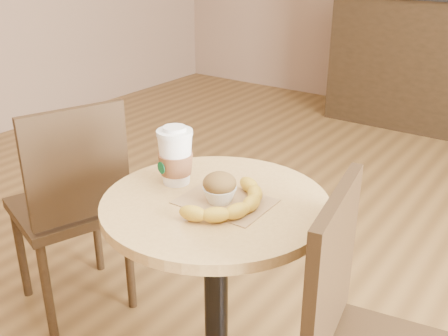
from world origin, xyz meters
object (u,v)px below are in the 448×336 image
Objects in this scene: coffee_cup at (176,158)px; banana at (233,202)px; chair_left at (72,203)px; cafe_table at (216,276)px; muffin at (220,188)px.

coffee_cup is 0.24m from banana.
chair_left is 0.67m from coffee_cup.
cafe_table is 4.39× the size of coffee_cup.
banana is at bearing -15.04° from muffin.
banana is at bearing -14.98° from cafe_table.
coffee_cup reaches higher than cafe_table.
cafe_table is 0.28m from banana.
chair_left reaches higher than muffin.
chair_left is at bearing 173.84° from cafe_table.
cafe_table is 0.85× the size of chair_left.
cafe_table is 8.12× the size of muffin.
chair_left is 5.18× the size of coffee_cup.
cafe_table is 2.54× the size of banana.
chair_left is (-0.73, 0.08, -0.02)m from cafe_table.
coffee_cup is at bearing 170.84° from muffin.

